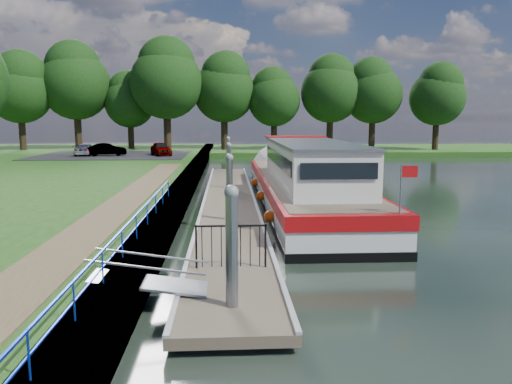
{
  "coord_description": "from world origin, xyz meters",
  "views": [
    {
      "loc": [
        -0.07,
        -10.44,
        4.27
      ],
      "look_at": [
        1.04,
        8.95,
        1.4
      ],
      "focal_mm": 35.0,
      "sensor_mm": 36.0,
      "label": 1
    }
  ],
  "objects": [
    {
      "name": "carpark",
      "position": [
        -11.0,
        38.0,
        0.81
      ],
      "size": [
        14.0,
        12.0,
        0.06
      ],
      "primitive_type": "cube",
      "color": "black",
      "rests_on": "riverbank"
    },
    {
      "name": "bank_edge",
      "position": [
        -2.55,
        15.0,
        0.39
      ],
      "size": [
        1.1,
        90.0,
        0.78
      ],
      "primitive_type": "cube",
      "color": "#473D2D",
      "rests_on": "ground"
    },
    {
      "name": "footpath",
      "position": [
        -4.4,
        8.0,
        0.8
      ],
      "size": [
        1.6,
        40.0,
        0.05
      ],
      "primitive_type": "cube",
      "color": "brown",
      "rests_on": "riverbank"
    },
    {
      "name": "car_a",
      "position": [
        -6.32,
        36.93,
        1.46
      ],
      "size": [
        2.62,
        3.94,
        1.25
      ],
      "primitive_type": "imported",
      "rotation": [
        0.0,
        0.0,
        0.35
      ],
      "color": "#999999",
      "rests_on": "carpark"
    },
    {
      "name": "gangway",
      "position": [
        -1.85,
        0.5,
        0.63
      ],
      "size": [
        2.58,
        1.0,
        0.92
      ],
      "color": "#A5A8AD",
      "rests_on": "ground"
    },
    {
      "name": "pontoon",
      "position": [
        0.0,
        13.0,
        0.18
      ],
      "size": [
        2.5,
        30.0,
        0.56
      ],
      "color": "brown",
      "rests_on": "ground"
    },
    {
      "name": "blue_fence",
      "position": [
        -2.75,
        3.0,
        1.31
      ],
      "size": [
        0.04,
        18.04,
        0.72
      ],
      "color": "#0C2DBF",
      "rests_on": "riverbank"
    },
    {
      "name": "car_b",
      "position": [
        -11.23,
        36.58,
        1.42
      ],
      "size": [
        3.69,
        1.84,
        1.16
      ],
      "primitive_type": "imported",
      "rotation": [
        0.0,
        0.0,
        1.75
      ],
      "color": "#999999",
      "rests_on": "carpark"
    },
    {
      "name": "far_bank",
      "position": [
        12.0,
        52.0,
        0.3
      ],
      "size": [
        60.0,
        18.0,
        0.6
      ],
      "primitive_type": "cube",
      "color": "#204A15",
      "rests_on": "ground"
    },
    {
      "name": "gate_panel",
      "position": [
        -0.0,
        2.2,
        1.15
      ],
      "size": [
        1.85,
        0.05,
        1.15
      ],
      "color": "black",
      "rests_on": "ground"
    },
    {
      "name": "ground",
      "position": [
        0.0,
        0.0,
        0.0
      ],
      "size": [
        160.0,
        160.0,
        0.0
      ],
      "primitive_type": "plane",
      "color": "black",
      "rests_on": "ground"
    },
    {
      "name": "car_c",
      "position": [
        -13.32,
        37.15,
        1.37
      ],
      "size": [
        1.51,
        3.7,
        1.07
      ],
      "primitive_type": "imported",
      "rotation": [
        0.0,
        0.0,
        3.14
      ],
      "color": "#999999",
      "rests_on": "carpark"
    },
    {
      "name": "mooring_piles",
      "position": [
        0.0,
        13.0,
        1.28
      ],
      "size": [
        0.3,
        27.3,
        3.55
      ],
      "color": "gray",
      "rests_on": "ground"
    },
    {
      "name": "horizon_trees",
      "position": [
        -1.61,
        48.68,
        7.95
      ],
      "size": [
        54.38,
        10.03,
        12.87
      ],
      "color": "#332316",
      "rests_on": "ground"
    },
    {
      "name": "barge",
      "position": [
        3.6,
        14.18,
        1.09
      ],
      "size": [
        4.36,
        21.15,
        4.78
      ],
      "color": "black",
      "rests_on": "ground"
    }
  ]
}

